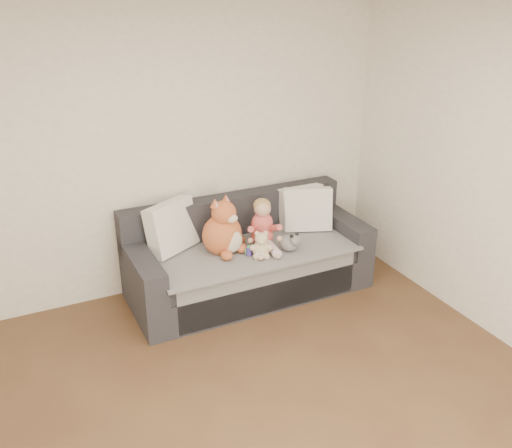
{
  "coord_description": "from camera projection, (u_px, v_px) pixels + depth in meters",
  "views": [
    {
      "loc": [
        -1.26,
        -2.23,
        2.75
      ],
      "look_at": [
        0.73,
        1.87,
        0.75
      ],
      "focal_mm": 40.0,
      "sensor_mm": 36.0,
      "label": 1
    }
  ],
  "objects": [
    {
      "name": "cushion_left",
      "position": [
        171.0,
        227.0,
        5.05
      ],
      "size": [
        0.54,
        0.43,
        0.47
      ],
      "rotation": [
        0.0,
        0.0,
        0.5
      ],
      "color": "silver",
      "rests_on": "sofa"
    },
    {
      "name": "teddy_bear",
      "position": [
        261.0,
        247.0,
        4.97
      ],
      "size": [
        0.19,
        0.16,
        0.25
      ],
      "rotation": [
        0.0,
        0.0,
        -0.41
      ],
      "color": "tan",
      "rests_on": "sofa"
    },
    {
      "name": "cushion_right_back",
      "position": [
        302.0,
        207.0,
        5.55
      ],
      "size": [
        0.44,
        0.2,
        0.41
      ],
      "rotation": [
        0.0,
        0.0,
        -0.01
      ],
      "color": "silver",
      "rests_on": "sofa"
    },
    {
      "name": "sippy_cup",
      "position": [
        249.0,
        250.0,
        5.02
      ],
      "size": [
        0.09,
        0.07,
        0.1
      ],
      "rotation": [
        0.0,
        0.0,
        0.2
      ],
      "color": "#563EA9",
      "rests_on": "sofa"
    },
    {
      "name": "toddler",
      "position": [
        263.0,
        227.0,
        5.14
      ],
      "size": [
        0.31,
        0.46,
        0.45
      ],
      "rotation": [
        0.0,
        0.0,
        -0.28
      ],
      "color": "#C24C44",
      "rests_on": "sofa"
    },
    {
      "name": "plush_cat",
      "position": [
        224.0,
        231.0,
        5.02
      ],
      "size": [
        0.44,
        0.44,
        0.55
      ],
      "rotation": [
        0.0,
        0.0,
        0.41
      ],
      "color": "#AE4E26",
      "rests_on": "sofa"
    },
    {
      "name": "cushion_right_front",
      "position": [
        308.0,
        209.0,
        5.48
      ],
      "size": [
        0.5,
        0.36,
        0.43
      ],
      "rotation": [
        0.0,
        0.0,
        -0.37
      ],
      "color": "silver",
      "rests_on": "sofa"
    },
    {
      "name": "plush_cow",
      "position": [
        289.0,
        242.0,
        5.1
      ],
      "size": [
        0.16,
        0.24,
        0.19
      ],
      "rotation": [
        0.0,
        0.0,
        0.19
      ],
      "color": "white",
      "rests_on": "sofa"
    },
    {
      "name": "sofa",
      "position": [
        247.0,
        260.0,
        5.31
      ],
      "size": [
        2.2,
        0.94,
        0.85
      ],
      "color": "#252429",
      "rests_on": "ground"
    },
    {
      "name": "room_shell",
      "position": [
        252.0,
        250.0,
        3.27
      ],
      "size": [
        5.0,
        5.0,
        5.0
      ],
      "color": "brown",
      "rests_on": "ground"
    }
  ]
}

